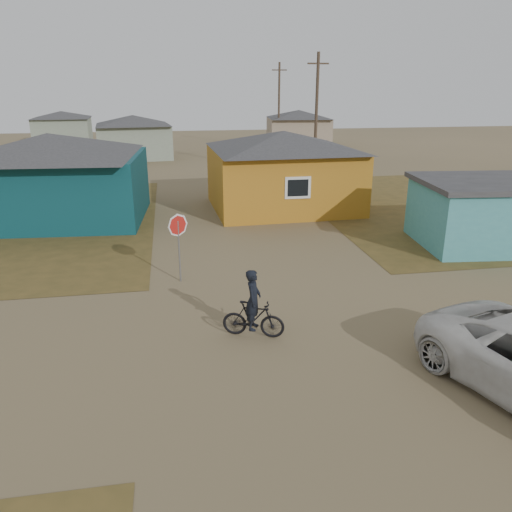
% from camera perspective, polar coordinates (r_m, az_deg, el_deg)
% --- Properties ---
extents(ground, '(120.00, 120.00, 0.00)m').
position_cam_1_polar(ground, '(12.66, 5.98, -9.78)').
color(ground, '#766444').
extents(grass_ne, '(20.00, 18.00, 0.00)m').
position_cam_1_polar(grass_ne, '(29.84, 25.68, 5.44)').
color(grass_ne, brown).
rests_on(grass_ne, ground).
extents(house_teal, '(8.93, 7.08, 4.00)m').
position_cam_1_polar(house_teal, '(25.05, -22.25, 8.42)').
color(house_teal, '#0A343B').
rests_on(house_teal, ground).
extents(house_yellow, '(7.72, 6.76, 3.90)m').
position_cam_1_polar(house_yellow, '(25.61, 3.12, 9.88)').
color(house_yellow, '#B3731B').
rests_on(house_yellow, ground).
extents(shed_turquoise, '(6.71, 4.93, 2.60)m').
position_cam_1_polar(shed_turquoise, '(21.84, 26.02, 4.50)').
color(shed_turquoise, teal).
rests_on(shed_turquoise, ground).
extents(house_pale_west, '(7.04, 6.15, 3.60)m').
position_cam_1_polar(house_pale_west, '(44.93, -13.78, 13.16)').
color(house_pale_west, gray).
rests_on(house_pale_west, ground).
extents(house_beige_east, '(6.95, 6.05, 3.60)m').
position_cam_1_polar(house_beige_east, '(52.49, 4.87, 14.40)').
color(house_beige_east, gray).
rests_on(house_beige_east, ground).
extents(house_pale_north, '(6.28, 5.81, 3.40)m').
position_cam_1_polar(house_pale_north, '(57.83, -21.23, 13.55)').
color(house_pale_north, gray).
rests_on(house_pale_north, ground).
extents(utility_pole_near, '(1.40, 0.20, 8.00)m').
position_cam_1_polar(utility_pole_near, '(34.09, 6.90, 15.68)').
color(utility_pole_near, '#453629').
rests_on(utility_pole_near, ground).
extents(utility_pole_far, '(1.40, 0.20, 8.00)m').
position_cam_1_polar(utility_pole_far, '(49.83, 2.64, 16.83)').
color(utility_pole_far, '#453629').
rests_on(utility_pole_far, ground).
extents(stop_sign, '(0.73, 0.19, 2.26)m').
position_cam_1_polar(stop_sign, '(15.92, -8.89, 2.76)').
color(stop_sign, gray).
rests_on(stop_sign, ground).
extents(cyclist, '(1.65, 0.97, 1.80)m').
position_cam_1_polar(cyclist, '(12.59, -0.31, -6.49)').
color(cyclist, black).
rests_on(cyclist, ground).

